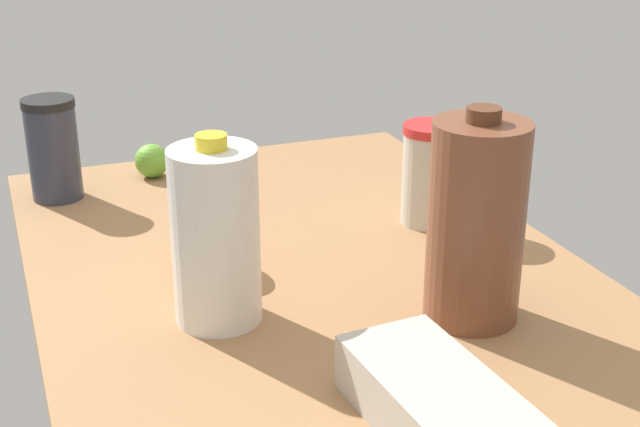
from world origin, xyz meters
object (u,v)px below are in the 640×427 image
milk_jug (216,236)px  orange_far_back (211,241)px  chocolate_milk_jug (476,222)px  tumbler_cup (430,174)px  egg_carton (449,417)px  lime_by_jug (152,161)px  shaker_bottle (53,149)px

milk_jug → orange_far_back: size_ratio=2.75×
chocolate_milk_jug → milk_jug: size_ratio=1.13×
chocolate_milk_jug → milk_jug: bearing=-109.9°
tumbler_cup → milk_jug: 43.58cm
egg_carton → tumbler_cup: tumbler_cup is taller
orange_far_back → lime_by_jug: bearing=-179.7°
shaker_bottle → orange_far_back: (36.93, 17.28, -4.30)cm
tumbler_cup → milk_jug: (18.60, -39.27, 3.28)cm
egg_carton → milk_jug: (-33.39, -14.54, 8.22)cm
tumbler_cup → lime_by_jug: 52.32cm
egg_carton → shaker_bottle: 89.34cm
chocolate_milk_jug → lime_by_jug: size_ratio=4.49×
tumbler_cup → orange_far_back: size_ratio=1.83×
orange_far_back → tumbler_cup: bearing=97.2°
shaker_bottle → lime_by_jug: (-4.53, 17.08, -5.66)cm
egg_carton → chocolate_milk_jug: size_ratio=1.04×
milk_jug → orange_far_back: milk_jug is taller
chocolate_milk_jug → orange_far_back: 37.91cm
egg_carton → tumbler_cup: 57.78cm
shaker_bottle → milk_jug: bearing=16.1°
egg_carton → chocolate_milk_jug: (-22.52, 15.46, 9.76)cm
tumbler_cup → egg_carton: bearing=-25.4°
chocolate_milk_jug → milk_jug: (-10.87, -30.01, -1.55)cm
milk_jug → orange_far_back: 15.81cm
orange_far_back → lime_by_jug: size_ratio=1.45×
milk_jug → shaker_bottle: bearing=-163.9°
shaker_bottle → orange_far_back: bearing=25.1°
shaker_bottle → chocolate_milk_jug: 76.31cm
milk_jug → lime_by_jug: bearing=177.5°
chocolate_milk_jug → milk_jug: 31.95cm
egg_carton → lime_by_jug: size_ratio=4.66×
milk_jug → orange_far_back: bearing=169.3°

